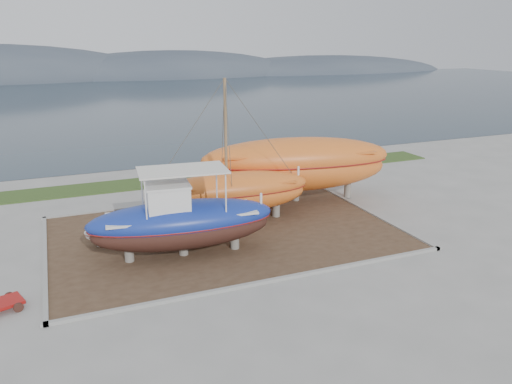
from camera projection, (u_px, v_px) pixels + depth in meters
name	position (u px, v px, depth m)	size (l,w,h in m)	color
ground	(253.00, 263.00, 23.54)	(140.00, 140.00, 0.00)	gray
dirt_patch	(226.00, 233.00, 27.06)	(18.00, 12.00, 0.06)	#422D1E
curb_frame	(226.00, 232.00, 27.05)	(18.60, 12.60, 0.15)	gray
grass_strip	(176.00, 180.00, 37.22)	(44.00, 3.00, 0.08)	#284219
sea	(100.00, 100.00, 85.41)	(260.00, 100.00, 0.04)	#1B2B37
mountain_ridge	(79.00, 78.00, 134.02)	(200.00, 36.00, 20.00)	#333D49
blue_caique	(182.00, 213.00, 23.70)	(8.92, 2.79, 4.29)	navy
white_dinghy	(119.00, 229.00, 25.98)	(3.87, 1.45, 1.16)	silver
orange_sailboat	(234.00, 152.00, 27.61)	(8.81, 2.60, 8.10)	orange
orange_bare_hull	(296.00, 171.00, 31.87)	(12.22, 3.66, 4.00)	orange
red_trailer	(0.00, 307.00, 19.35)	(2.49, 1.25, 0.35)	#A91613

